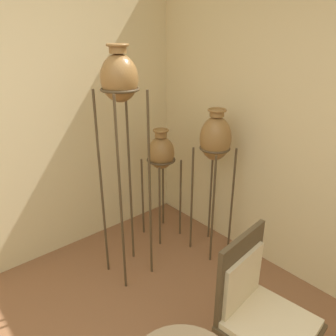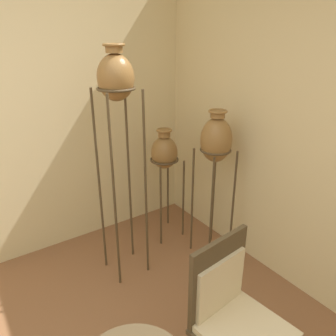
{
  "view_description": "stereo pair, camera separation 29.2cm",
  "coord_description": "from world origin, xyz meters",
  "px_view_note": "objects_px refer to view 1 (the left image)",
  "views": [
    {
      "loc": [
        -0.27,
        -0.66,
        2.0
      ],
      "look_at": [
        1.5,
        1.38,
        0.88
      ],
      "focal_mm": 35.0,
      "sensor_mm": 36.0,
      "label": 1
    },
    {
      "loc": [
        -0.04,
        -0.84,
        2.0
      ],
      "look_at": [
        1.5,
        1.38,
        0.88
      ],
      "focal_mm": 35.0,
      "sensor_mm": 36.0,
      "label": 2
    }
  ],
  "objects_px": {
    "vase_stand_tall": "(120,89)",
    "vase_stand_short": "(161,155)",
    "vase_stand_medium": "(215,141)",
    "chair": "(258,307)"
  },
  "relations": [
    {
      "from": "vase_stand_tall",
      "to": "vase_stand_short",
      "type": "height_order",
      "value": "vase_stand_tall"
    },
    {
      "from": "vase_stand_medium",
      "to": "chair",
      "type": "xyz_separation_m",
      "value": [
        -0.79,
        -1.06,
        -0.56
      ]
    },
    {
      "from": "vase_stand_medium",
      "to": "vase_stand_short",
      "type": "height_order",
      "value": "vase_stand_medium"
    },
    {
      "from": "vase_stand_tall",
      "to": "chair",
      "type": "distance_m",
      "value": 1.68
    },
    {
      "from": "vase_stand_short",
      "to": "chair",
      "type": "xyz_separation_m",
      "value": [
        -0.6,
        -1.57,
        -0.34
      ]
    },
    {
      "from": "vase_stand_tall",
      "to": "chair",
      "type": "xyz_separation_m",
      "value": [
        0.01,
        -1.3,
        -1.06
      ]
    },
    {
      "from": "vase_stand_tall",
      "to": "vase_stand_medium",
      "type": "xyz_separation_m",
      "value": [
        0.79,
        -0.24,
        -0.51
      ]
    },
    {
      "from": "vase_stand_tall",
      "to": "vase_stand_short",
      "type": "xyz_separation_m",
      "value": [
        0.6,
        0.27,
        -0.73
      ]
    },
    {
      "from": "vase_stand_medium",
      "to": "chair",
      "type": "distance_m",
      "value": 1.43
    },
    {
      "from": "vase_stand_tall",
      "to": "vase_stand_medium",
      "type": "bearing_deg",
      "value": -16.98
    }
  ]
}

